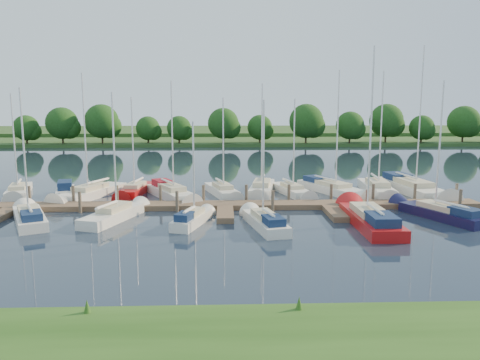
{
  "coord_description": "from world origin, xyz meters",
  "views": [
    {
      "loc": [
        -0.09,
        -27.72,
        7.99
      ],
      "look_at": [
        1.17,
        8.0,
        2.2
      ],
      "focal_mm": 35.0,
      "sensor_mm": 36.0,
      "label": 1
    }
  ],
  "objects_px": {
    "dock": "(225,207)",
    "sailboat_s_2": "(193,220)",
    "motorboat": "(65,192)",
    "sailboat_n_0": "(18,192)",
    "sailboat_n_5": "(223,192)"
  },
  "relations": [
    {
      "from": "dock",
      "to": "sailboat_s_2",
      "type": "distance_m",
      "value": 4.85
    },
    {
      "from": "motorboat",
      "to": "sailboat_s_2",
      "type": "bearing_deg",
      "value": 122.4
    },
    {
      "from": "sailboat_n_0",
      "to": "motorboat",
      "type": "distance_m",
      "value": 4.34
    },
    {
      "from": "dock",
      "to": "sailboat_s_2",
      "type": "height_order",
      "value": "sailboat_s_2"
    },
    {
      "from": "dock",
      "to": "sailboat_n_5",
      "type": "xyz_separation_m",
      "value": [
        -0.19,
        5.86,
        0.07
      ]
    },
    {
      "from": "sailboat_n_0",
      "to": "sailboat_n_5",
      "type": "bearing_deg",
      "value": 160.93
    },
    {
      "from": "dock",
      "to": "sailboat_n_0",
      "type": "bearing_deg",
      "value": 160.35
    },
    {
      "from": "motorboat",
      "to": "sailboat_n_5",
      "type": "relative_size",
      "value": 0.58
    },
    {
      "from": "dock",
      "to": "sailboat_n_5",
      "type": "bearing_deg",
      "value": 91.82
    },
    {
      "from": "dock",
      "to": "motorboat",
      "type": "relative_size",
      "value": 7.75
    },
    {
      "from": "dock",
      "to": "sailboat_n_5",
      "type": "height_order",
      "value": "sailboat_n_5"
    },
    {
      "from": "dock",
      "to": "sailboat_n_0",
      "type": "distance_m",
      "value": 19.55
    },
    {
      "from": "sailboat_n_5",
      "to": "sailboat_s_2",
      "type": "bearing_deg",
      "value": 61.78
    },
    {
      "from": "motorboat",
      "to": "sailboat_n_5",
      "type": "bearing_deg",
      "value": 162.71
    },
    {
      "from": "sailboat_n_0",
      "to": "motorboat",
      "type": "xyz_separation_m",
      "value": [
        4.31,
        -0.53,
        0.08
      ]
    }
  ]
}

